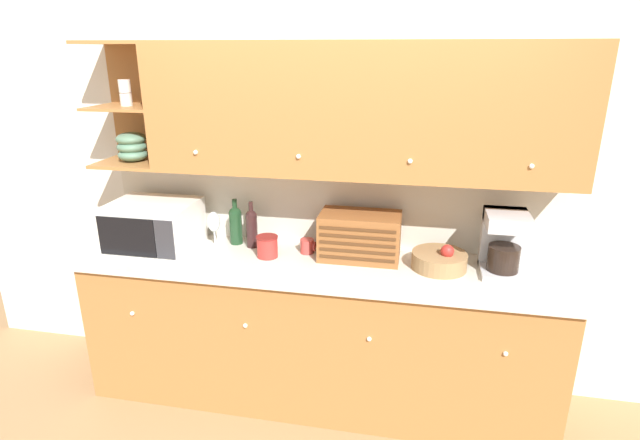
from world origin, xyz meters
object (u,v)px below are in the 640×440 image
second_wine_bottle (252,227)px  storage_canister (267,247)px  wine_bottle (236,224)px  fruit_basket (439,260)px  mug (308,246)px  coffee_maker (504,242)px  wine_glass (214,223)px  bread_box (360,236)px  microwave (153,226)px

second_wine_bottle → storage_canister: bearing=-44.4°
wine_bottle → fruit_basket: bearing=-6.4°
second_wine_bottle → mug: bearing=-5.2°
mug → fruit_basket: (0.79, -0.07, 0.01)m
wine_bottle → fruit_basket: (1.27, -0.14, -0.08)m
coffee_maker → second_wine_bottle: bearing=176.8°
wine_glass → coffee_maker: size_ratio=0.64×
mug → bread_box: 0.34m
storage_canister → mug: size_ratio=1.39×
wine_bottle → mug: (0.49, -0.07, -0.09)m
wine_bottle → bread_box: size_ratio=0.63×
bread_box → coffee_maker: size_ratio=1.34×
second_wine_bottle → fruit_basket: bearing=-5.3°
bread_box → fruit_basket: (0.47, -0.06, -0.09)m
wine_glass → mug: (0.60, 0.00, -0.11)m
storage_canister → mug: bearing=25.3°
mug → coffee_maker: size_ratio=0.27×
wine_glass → wine_bottle: 0.14m
storage_canister → coffee_maker: size_ratio=0.37×
microwave → fruit_basket: size_ratio=1.65×
fruit_basket → coffee_maker: coffee_maker is taller
microwave → mug: 0.97m
wine_glass → fruit_basket: (1.39, -0.07, -0.10)m
storage_canister → coffee_maker: (1.35, 0.06, 0.11)m
mug → coffee_maker: (1.13, -0.05, 0.14)m
microwave → mug: (0.96, 0.11, -0.10)m
second_wine_bottle → storage_canister: size_ratio=2.26×
fruit_basket → coffee_maker: bearing=4.1°
mug → bread_box: (0.32, -0.01, 0.09)m
second_wine_bottle → coffee_maker: coffee_maker is taller
wine_glass → storage_canister: size_ratio=1.73×
wine_glass → wine_bottle: (0.12, 0.07, -0.02)m
microwave → bread_box: bearing=4.4°
coffee_maker → bread_box: bearing=177.2°
wine_glass → second_wine_bottle: (0.24, 0.03, -0.02)m
second_wine_bottle → bread_box: 0.69m
second_wine_bottle → fruit_basket: 1.16m
wine_bottle → bread_box: (0.81, -0.08, 0.00)m
second_wine_bottle → mug: second_wine_bottle is taller
second_wine_bottle → coffee_maker: size_ratio=0.84×
second_wine_bottle → mug: 0.38m
mug → second_wine_bottle: bearing=174.8°
storage_canister → fruit_basket: 1.01m
storage_canister → bread_box: bread_box is taller
bread_box → coffee_maker: 0.81m
bread_box → coffee_maker: bearing=-2.8°
wine_glass → storage_canister: wine_glass is taller
microwave → wine_bottle: 0.51m
wine_glass → microwave: bearing=-162.9°
wine_glass → wine_bottle: size_ratio=0.77×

